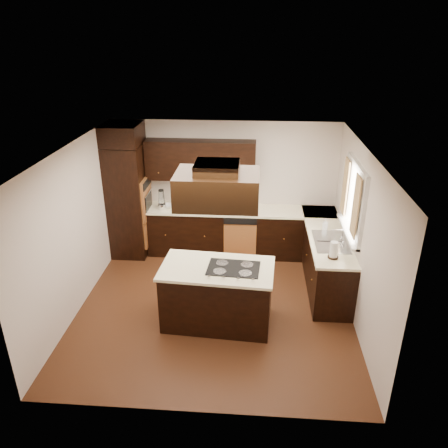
% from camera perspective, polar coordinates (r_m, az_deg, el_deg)
% --- Properties ---
extents(floor, '(4.20, 4.20, 0.02)m').
position_cam_1_polar(floor, '(7.03, -1.20, -10.66)').
color(floor, brown).
rests_on(floor, ground).
extents(ceiling, '(4.20, 4.20, 0.02)m').
position_cam_1_polar(ceiling, '(5.95, -1.42, 9.62)').
color(ceiling, white).
rests_on(ceiling, ground).
extents(wall_back, '(4.20, 0.02, 2.50)m').
position_cam_1_polar(wall_back, '(8.34, 0.10, 4.93)').
color(wall_back, beige).
rests_on(wall_back, ground).
extents(wall_front, '(4.20, 0.02, 2.50)m').
position_cam_1_polar(wall_front, '(4.60, -3.89, -12.84)').
color(wall_front, beige).
rests_on(wall_front, ground).
extents(wall_left, '(0.02, 4.20, 2.50)m').
position_cam_1_polar(wall_left, '(6.91, -19.00, -0.72)').
color(wall_left, beige).
rests_on(wall_left, ground).
extents(wall_right, '(0.02, 4.20, 2.50)m').
position_cam_1_polar(wall_right, '(6.55, 17.42, -1.91)').
color(wall_right, beige).
rests_on(wall_right, ground).
extents(oven_column, '(0.65, 0.75, 2.12)m').
position_cam_1_polar(oven_column, '(8.34, -12.38, 2.96)').
color(oven_column, black).
rests_on(oven_column, floor).
extents(wall_oven_face, '(0.05, 0.62, 0.78)m').
position_cam_1_polar(wall_oven_face, '(8.23, -10.08, 3.31)').
color(wall_oven_face, '#AF6732').
rests_on(wall_oven_face, oven_column).
extents(base_cabinets_back, '(2.93, 0.60, 0.88)m').
position_cam_1_polar(base_cabinets_back, '(8.36, 0.18, -1.03)').
color(base_cabinets_back, black).
rests_on(base_cabinets_back, floor).
extents(base_cabinets_right, '(0.60, 2.40, 0.88)m').
position_cam_1_polar(base_cabinets_right, '(7.63, 13.04, -4.33)').
color(base_cabinets_right, black).
rests_on(base_cabinets_right, floor).
extents(countertop_back, '(2.93, 0.63, 0.04)m').
position_cam_1_polar(countertop_back, '(8.16, 0.17, 1.84)').
color(countertop_back, '#FFF7CA').
rests_on(countertop_back, base_cabinets_back).
extents(countertop_right, '(0.63, 2.40, 0.04)m').
position_cam_1_polar(countertop_right, '(7.43, 13.26, -1.21)').
color(countertop_right, '#FFF7CA').
rests_on(countertop_right, base_cabinets_right).
extents(upper_cabinets, '(2.00, 0.34, 0.72)m').
position_cam_1_polar(upper_cabinets, '(8.04, -3.09, 8.34)').
color(upper_cabinets, black).
rests_on(upper_cabinets, wall_back).
extents(dishwasher_front, '(0.60, 0.05, 0.72)m').
position_cam_1_polar(dishwasher_front, '(8.10, 2.09, -2.27)').
color(dishwasher_front, '#AF6732').
rests_on(dishwasher_front, floor).
extents(window_frame, '(0.06, 1.32, 1.12)m').
position_cam_1_polar(window_frame, '(6.88, 16.59, 3.11)').
color(window_frame, white).
rests_on(window_frame, wall_right).
extents(window_pane, '(0.00, 1.20, 1.00)m').
position_cam_1_polar(window_pane, '(6.88, 16.82, 3.10)').
color(window_pane, white).
rests_on(window_pane, wall_right).
extents(curtain_left, '(0.02, 0.34, 0.90)m').
position_cam_1_polar(curtain_left, '(6.46, 16.82, 2.20)').
color(curtain_left, beige).
rests_on(curtain_left, wall_right).
extents(curtain_right, '(0.02, 0.34, 0.90)m').
position_cam_1_polar(curtain_right, '(7.23, 15.55, 4.71)').
color(curtain_right, beige).
rests_on(curtain_right, wall_right).
extents(sink_rim, '(0.52, 0.84, 0.01)m').
position_cam_1_polar(sink_rim, '(7.11, 13.78, -2.25)').
color(sink_rim, silver).
rests_on(sink_rim, countertop_right).
extents(island, '(1.60, 0.95, 0.88)m').
position_cam_1_polar(island, '(6.46, -0.88, -9.36)').
color(island, black).
rests_on(island, floor).
extents(island_top, '(1.66, 1.01, 0.04)m').
position_cam_1_polar(island_top, '(6.21, -0.90, -5.83)').
color(island_top, '#FFF7CA').
rests_on(island_top, island).
extents(cooktop, '(0.76, 0.54, 0.01)m').
position_cam_1_polar(cooktop, '(6.17, 1.25, -5.78)').
color(cooktop, black).
rests_on(cooktop, island_top).
extents(range_hood, '(1.05, 0.72, 0.42)m').
position_cam_1_polar(range_hood, '(5.52, -0.90, 4.63)').
color(range_hood, black).
rests_on(range_hood, ceiling).
extents(hood_duct, '(0.55, 0.50, 0.13)m').
position_cam_1_polar(hood_duct, '(5.44, -0.92, 7.36)').
color(hood_duct, black).
rests_on(hood_duct, ceiling).
extents(blender_base, '(0.15, 0.15, 0.10)m').
position_cam_1_polar(blender_base, '(8.21, -8.10, 2.27)').
color(blender_base, silver).
rests_on(blender_base, countertop_back).
extents(blender_pitcher, '(0.13, 0.13, 0.26)m').
position_cam_1_polar(blender_pitcher, '(8.14, -8.18, 3.44)').
color(blender_pitcher, silver).
rests_on(blender_pitcher, blender_base).
extents(spice_rack, '(0.36, 0.10, 0.30)m').
position_cam_1_polar(spice_rack, '(8.11, -3.97, 2.96)').
color(spice_rack, black).
rests_on(spice_rack, countertop_back).
extents(mixing_bowl, '(0.25, 0.25, 0.06)m').
position_cam_1_polar(mixing_bowl, '(8.27, -7.46, 2.33)').
color(mixing_bowl, white).
rests_on(mixing_bowl, countertop_back).
extents(soap_bottle, '(0.10, 0.10, 0.18)m').
position_cam_1_polar(soap_bottle, '(7.49, 13.10, -0.02)').
color(soap_bottle, white).
rests_on(soap_bottle, countertop_right).
extents(paper_towel, '(0.14, 0.14, 0.26)m').
position_cam_1_polar(paper_towel, '(6.58, 14.14, -3.33)').
color(paper_towel, white).
rests_on(paper_towel, countertop_right).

